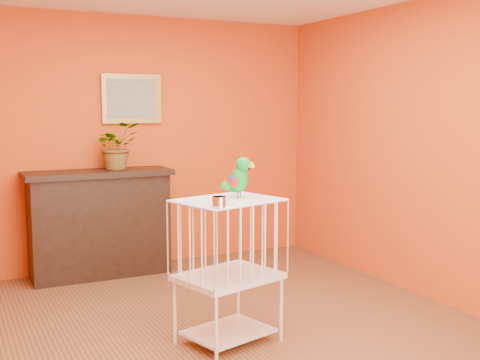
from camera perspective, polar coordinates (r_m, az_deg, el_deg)
ground at (r=4.54m, az=-1.66°, el=-14.60°), size 4.50×4.50×0.00m
room_shell at (r=4.22m, az=-1.74°, el=5.80°), size 4.50×4.50×4.50m
console_cabinet at (r=6.11m, az=-13.18°, el=-4.01°), size 1.41×0.51×1.05m
potted_plant at (r=6.10m, az=-11.70°, el=2.72°), size 0.51×0.55×0.37m
framed_picture at (r=6.31m, az=-10.22°, el=7.59°), size 0.62×0.04×0.50m
birdcage at (r=4.26m, az=-1.13°, el=-8.47°), size 0.78×0.67×1.03m
feed_cup at (r=3.84m, az=-1.99°, el=-2.06°), size 0.10×0.10×0.07m
parrot at (r=4.24m, az=-0.06°, el=0.30°), size 0.20×0.24×0.29m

